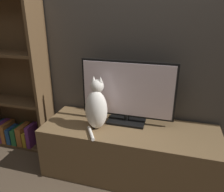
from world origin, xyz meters
The scene contains 5 objects.
wall_back centered at (0.00, 1.22, 1.30)m, with size 4.80×0.05×2.60m.
tv_stand centered at (0.00, 0.90, 0.24)m, with size 1.54×0.55×0.48m.
tv centered at (-0.05, 1.01, 0.77)m, with size 0.84×0.20×0.57m.
cat centered at (-0.28, 0.84, 0.67)m, with size 0.20×0.31×0.46m.
bookshelf centered at (-1.30, 1.09, 0.67)m, with size 0.75×0.28×1.57m.
Camera 1 is at (0.32, -0.76, 1.44)m, focal length 35.00 mm.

